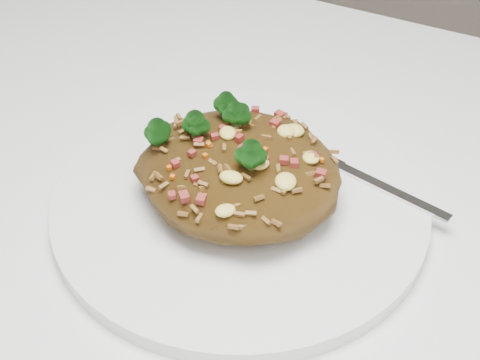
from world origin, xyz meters
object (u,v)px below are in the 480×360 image
object	(u,v)px
fried_rice	(239,162)
dining_table	(249,329)
fork	(365,178)
plate	(240,201)

from	to	relation	value
fried_rice	dining_table	bearing A→B (deg)	-53.70
dining_table	fork	size ratio (longest dim) A/B	7.42
dining_table	fried_rice	bearing A→B (deg)	126.30
plate	fork	bearing A→B (deg)	37.33
plate	fried_rice	xyz separation A→B (m)	(-0.00, 0.00, 0.04)
dining_table	plate	distance (m)	0.11
plate	fried_rice	bearing A→B (deg)	170.07
fried_rice	fork	bearing A→B (deg)	36.94
fried_rice	fork	size ratio (longest dim) A/B	0.97
fried_rice	plate	bearing A→B (deg)	-9.93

